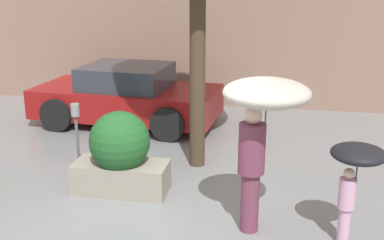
# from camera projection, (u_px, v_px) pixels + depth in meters

# --- Properties ---
(ground_plane) EXTENTS (40.00, 40.00, 0.00)m
(ground_plane) POSITION_uv_depth(u_px,v_px,m) (149.00, 230.00, 6.30)
(ground_plane) COLOR slate
(planter_box) EXTENTS (1.43, 0.92, 1.27)m
(planter_box) POSITION_uv_depth(u_px,v_px,m) (120.00, 154.00, 7.26)
(planter_box) COLOR gray
(planter_box) RESTS_ON ground
(person_adult) EXTENTS (1.06, 1.06, 2.03)m
(person_adult) POSITION_uv_depth(u_px,v_px,m) (263.00, 112.00, 5.82)
(person_adult) COLOR brown
(person_adult) RESTS_ON ground
(person_child) EXTENTS (0.65, 0.65, 1.29)m
(person_child) POSITION_uv_depth(u_px,v_px,m) (355.00, 166.00, 5.71)
(person_child) COLOR #D199B7
(person_child) RESTS_ON ground
(parked_car_near) EXTENTS (4.13, 2.30, 1.31)m
(parked_car_near) POSITION_uv_depth(u_px,v_px,m) (127.00, 96.00, 10.65)
(parked_car_near) COLOR maroon
(parked_car_near) RESTS_ON ground
(parking_meter) EXTENTS (0.14, 0.14, 1.24)m
(parking_meter) POSITION_uv_depth(u_px,v_px,m) (76.00, 125.00, 7.75)
(parking_meter) COLOR #595B60
(parking_meter) RESTS_ON ground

